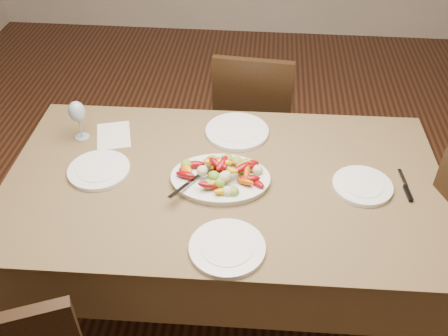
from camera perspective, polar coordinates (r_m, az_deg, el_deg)
floor at (r=2.72m, az=0.07°, el=-11.72°), size 6.00×6.00×0.00m
dining_table at (r=2.35m, az=0.00°, el=-8.27°), size 1.86×1.08×0.76m
chair_far at (r=2.97m, az=3.51°, el=5.79°), size 0.45×0.45×0.95m
serving_platter at (r=2.07m, az=-0.42°, el=-1.34°), size 0.41×0.31×0.02m
roasted_vegetables at (r=2.03m, az=-0.43°, el=-0.13°), size 0.33×0.23×0.09m
serving_spoon at (r=2.02m, az=-2.34°, el=-1.16°), size 0.27×0.19×0.03m
plate_left at (r=2.18m, az=-14.09°, el=-0.25°), size 0.26×0.26×0.02m
plate_right at (r=2.12m, az=15.53°, el=-1.99°), size 0.24×0.24×0.02m
plate_far at (r=2.34m, az=1.50°, el=4.18°), size 0.30×0.30×0.02m
plate_near at (r=1.81m, az=0.36°, el=-9.13°), size 0.28×0.28×0.02m
wine_glass at (r=2.35m, az=-16.29°, el=5.37°), size 0.08×0.08×0.20m
menu_card at (r=2.39m, az=-12.50°, el=3.67°), size 0.20×0.24×0.00m
table_knife at (r=2.18m, az=20.02°, el=-2.01°), size 0.04×0.20×0.01m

